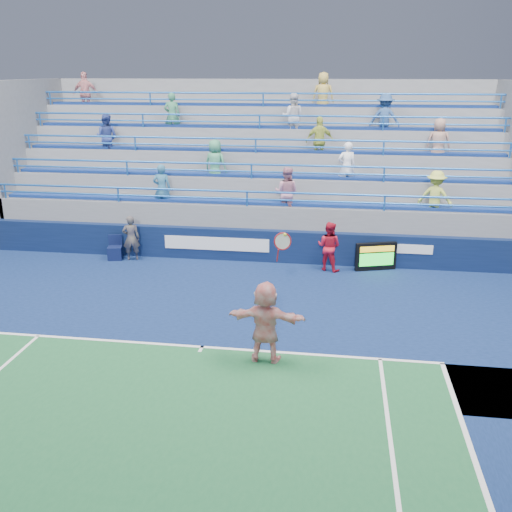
% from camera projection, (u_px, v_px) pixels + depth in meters
% --- Properties ---
extents(ground, '(120.00, 120.00, 0.00)m').
position_uv_depth(ground, '(202.00, 348.00, 13.36)').
color(ground, '#333538').
extents(sponsor_wall, '(18.00, 0.32, 1.10)m').
position_uv_depth(sponsor_wall, '(246.00, 245.00, 19.30)').
color(sponsor_wall, '#0A1738').
rests_on(sponsor_wall, ground).
extents(bleacher_stand, '(18.00, 5.62, 6.13)m').
position_uv_depth(bleacher_stand, '(262.00, 193.00, 22.54)').
color(bleacher_stand, slate).
rests_on(bleacher_stand, ground).
extents(serve_speed_board, '(1.33, 0.55, 0.93)m').
position_uv_depth(serve_speed_board, '(376.00, 257.00, 18.37)').
color(serve_speed_board, black).
rests_on(serve_speed_board, ground).
extents(judge_chair, '(0.56, 0.56, 0.83)m').
position_uv_depth(judge_chair, '(115.00, 252.00, 19.51)').
color(judge_chair, '#0C143A').
rests_on(judge_chair, ground).
extents(tennis_player, '(1.76, 0.63, 3.00)m').
position_uv_depth(tennis_player, '(266.00, 322.00, 12.50)').
color(tennis_player, white).
rests_on(tennis_player, ground).
extents(line_judge, '(0.66, 0.54, 1.56)m').
position_uv_depth(line_judge, '(131.00, 238.00, 19.28)').
color(line_judge, '#121434').
rests_on(line_judge, ground).
extents(ball_girl, '(0.95, 0.86, 1.61)m').
position_uv_depth(ball_girl, '(329.00, 246.00, 18.28)').
color(ball_girl, red).
rests_on(ball_girl, ground).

